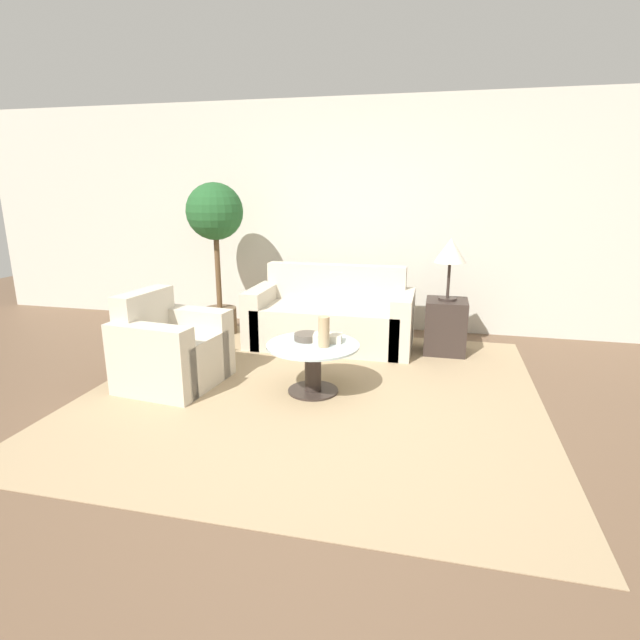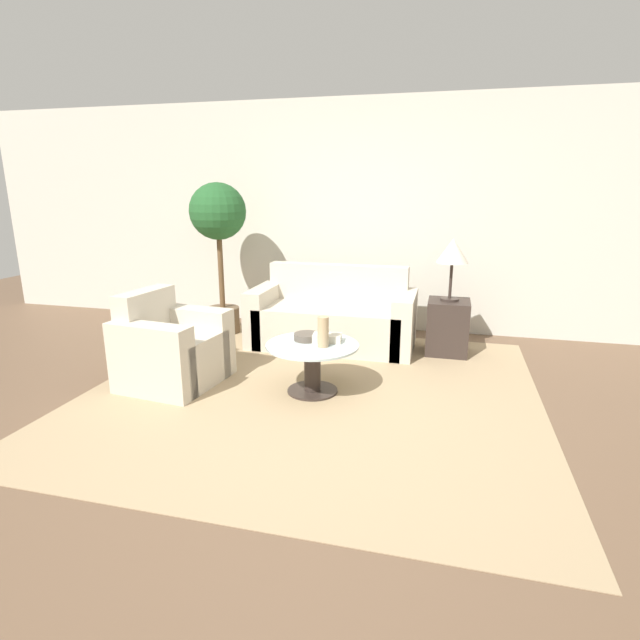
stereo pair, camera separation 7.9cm
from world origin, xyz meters
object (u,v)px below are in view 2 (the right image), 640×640
Objects in this scene: book_stack at (327,338)px; coffee_table at (312,361)px; potted_plant at (219,228)px; sofa_main at (333,319)px; table_lamp at (453,253)px; bowl at (307,337)px; vase at (323,332)px; armchair at (170,351)px.

coffee_table is at bearing -143.00° from book_stack.
sofa_main is at bearing -5.16° from potted_plant.
table_lamp is at bearing -2.90° from potted_plant.
potted_plant is at bearing 135.57° from coffee_table.
coffee_table is 0.21m from bowl.
vase is (0.10, -0.04, 0.27)m from coffee_table.
sofa_main is 2.27× the size of coffee_table.
potted_plant reaches higher than sofa_main.
armchair is 1.19m from bowl.
armchair is at bearing -177.90° from vase.
sofa_main is 2.79× the size of table_lamp.
armchair is at bearing -170.78° from bowl.
coffee_table is 1.84m from table_lamp.
table_lamp is 2.51× the size of vase.
armchair is 3.60× the size of vase.
coffee_table is 0.29m from vase.
sofa_main is at bearing 95.43° from coffee_table.
armchair is 3.60× the size of book_stack.
book_stack is (1.34, 0.18, 0.16)m from armchair.
armchair reaches higher than book_stack.
sofa_main is 7.00× the size of vase.
potted_plant is at bearing 14.60° from armchair.
sofa_main reaches higher than vase.
bowl is (1.17, 0.19, 0.16)m from armchair.
potted_plant is (-1.33, 0.12, 0.91)m from sofa_main.
sofa_main is at bearing 92.43° from bowl.
armchair reaches higher than coffee_table.
bowl is (0.05, -1.21, 0.16)m from sofa_main.
potted_plant reaches higher than bowl.
vase is 0.16m from book_stack.
potted_plant reaches higher than book_stack.
vase is at bearing -97.63° from book_stack.
table_lamp is 2.85× the size of bowl.
potted_plant reaches higher than vase.
sofa_main is at bearing -32.09° from armchair.
vase reaches higher than book_stack.
table_lamp reaches higher than bowl.
sofa_main reaches higher than book_stack.
sofa_main is 1.62m from potted_plant.
vase is at bearing -80.75° from sofa_main.
vase is 1.00× the size of book_stack.
table_lamp is (1.06, 1.30, 0.75)m from coffee_table.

